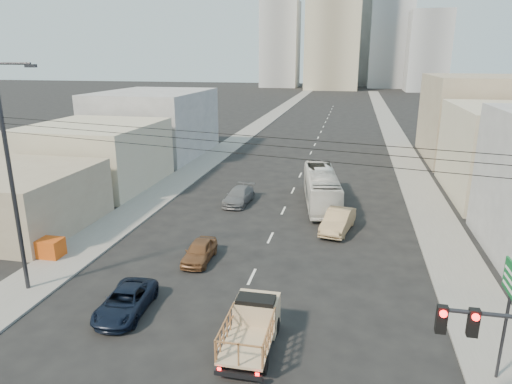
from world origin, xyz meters
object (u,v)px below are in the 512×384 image
at_px(sedan_tan, 338,221).
at_px(streetlamp_left, 12,175).
at_px(navy_pickup, 126,302).
at_px(sedan_brown, 200,251).
at_px(city_bus, 321,188).
at_px(crate_stack, 48,248).
at_px(green_sign, 510,294).
at_px(flatbed_pickup, 252,324).
at_px(sedan_grey, 239,196).

height_order(sedan_tan, streetlamp_left, streetlamp_left).
distance_m(navy_pickup, sedan_brown, 6.65).
xyz_separation_m(navy_pickup, sedan_brown, (1.61, 6.45, 0.03)).
distance_m(city_bus, sedan_tan, 6.36).
relative_size(streetlamp_left, crate_stack, 6.67).
bearing_deg(green_sign, sedan_brown, 151.80).
bearing_deg(flatbed_pickup, streetlamp_left, 169.41).
xyz_separation_m(navy_pickup, streetlamp_left, (-6.18, 1.03, 5.83)).
height_order(sedan_tan, crate_stack, sedan_tan).
distance_m(sedan_brown, sedan_tan, 10.64).
relative_size(sedan_grey, crate_stack, 2.57).
bearing_deg(navy_pickup, green_sign, -9.13).
relative_size(flatbed_pickup, sedan_grey, 0.95).
bearing_deg(crate_stack, sedan_brown, 9.34).
height_order(city_bus, sedan_grey, city_bus).
bearing_deg(sedan_grey, crate_stack, -120.65).
bearing_deg(flatbed_pickup, green_sign, -0.61).
bearing_deg(flatbed_pickup, sedan_tan, 78.05).
bearing_deg(sedan_tan, crate_stack, -143.08).
bearing_deg(sedan_tan, sedan_brown, -128.54).
height_order(flatbed_pickup, sedan_tan, flatbed_pickup).
distance_m(city_bus, sedan_grey, 7.06).
height_order(sedan_brown, crate_stack, sedan_brown).
distance_m(sedan_tan, sedan_grey, 9.85).
xyz_separation_m(green_sign, crate_stack, (-24.16, 6.37, -3.05)).
bearing_deg(sedan_brown, city_bus, 62.31).
bearing_deg(navy_pickup, sedan_tan, 49.81).
distance_m(navy_pickup, crate_stack, 9.20).
height_order(city_bus, crate_stack, city_bus).
relative_size(sedan_grey, streetlamp_left, 0.39).
bearing_deg(sedan_brown, sedan_tan, 39.00).
bearing_deg(sedan_grey, green_sign, -48.87).
bearing_deg(crate_stack, streetlamp_left, -67.48).
bearing_deg(city_bus, streetlamp_left, -136.66).
relative_size(city_bus, green_sign, 2.09).
distance_m(sedan_grey, crate_stack, 16.01).
distance_m(green_sign, crate_stack, 25.18).
bearing_deg(sedan_tan, green_sign, -54.50).
height_order(flatbed_pickup, city_bus, city_bus).
bearing_deg(sedan_brown, sedan_grey, 90.97).
xyz_separation_m(flatbed_pickup, sedan_brown, (-5.02, 7.81, -0.45)).
bearing_deg(streetlamp_left, crate_stack, 112.52).
relative_size(city_bus, streetlamp_left, 0.87).
bearing_deg(flatbed_pickup, navy_pickup, 168.39).
distance_m(navy_pickup, sedan_tan, 16.49).
height_order(city_bus, sedan_brown, city_bus).
relative_size(sedan_brown, streetlamp_left, 0.31).
distance_m(city_bus, sedan_brown, 14.52).
relative_size(sedan_brown, sedan_grey, 0.81).
height_order(navy_pickup, streetlamp_left, streetlamp_left).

